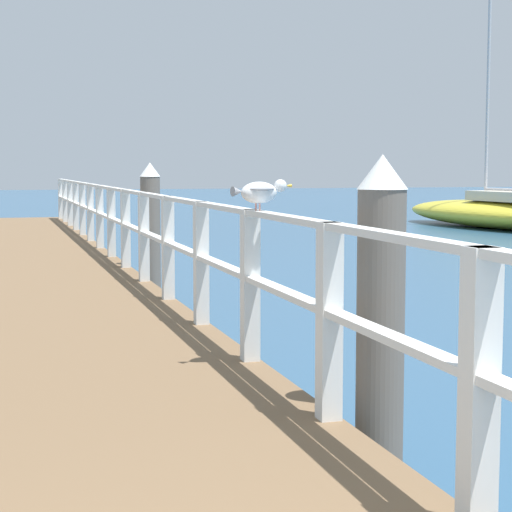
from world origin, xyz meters
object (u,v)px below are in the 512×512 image
at_px(seagull_foreground, 260,191).
at_px(dock_piling_near, 381,321).
at_px(boat_2, 495,212).
at_px(dock_piling_far, 151,230).

bearing_deg(seagull_foreground, dock_piling_near, 1.52).
height_order(seagull_foreground, boat_2, boat_2).
bearing_deg(dock_piling_near, boat_2, 57.78).
relative_size(dock_piling_near, dock_piling_far, 1.00).
distance_m(dock_piling_far, seagull_foreground, 6.91).
xyz_separation_m(dock_piling_near, seagull_foreground, (-0.37, 1.22, 0.73)).
bearing_deg(boat_2, seagull_foreground, -130.21).
bearing_deg(seagull_foreground, dock_piling_far, 161.48).
xyz_separation_m(dock_piling_near, boat_2, (12.91, 20.48, -0.49)).
bearing_deg(dock_piling_far, seagull_foreground, -93.10).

